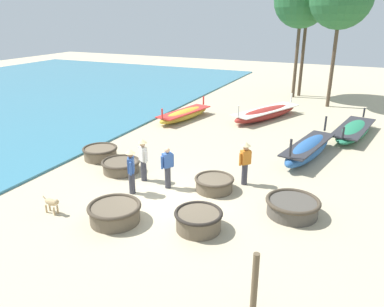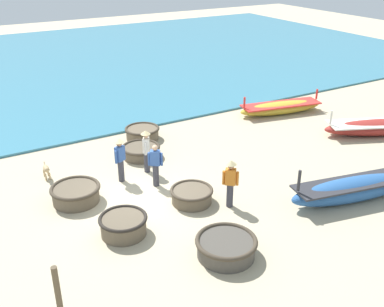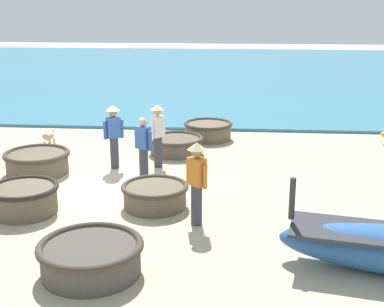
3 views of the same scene
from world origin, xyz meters
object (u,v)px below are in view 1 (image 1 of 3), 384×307
(long_boat_white_hull, at_px, (184,114))
(fisherman_hauling, at_px, (245,161))
(coracle_front_left, at_px, (214,183))
(dog, at_px, (52,203))
(long_boat_ochre_hull, at_px, (266,113))
(fisherman_crouching, at_px, (131,168))
(mooring_post_mid_beach, at_px, (255,283))
(long_boat_red_hull, at_px, (353,130))
(coracle_tilted, at_px, (198,220))
(coracle_front_right, at_px, (121,166))
(fisherman_by_coracle, at_px, (167,167))
(coracle_nearest, at_px, (115,212))
(fisherman_standing_right, at_px, (143,157))
(long_boat_blue_hull, at_px, (308,149))
(tree_leftmost, at_px, (302,0))
(coracle_beside_post, at_px, (100,152))
(coracle_weathered, at_px, (293,206))

(long_boat_white_hull, bearing_deg, fisherman_hauling, -50.52)
(coracle_front_left, distance_m, dog, 5.55)
(coracle_front_left, xyz_separation_m, long_boat_ochre_hull, (-0.72, 10.47, 0.08))
(dog, bearing_deg, coracle_front_left, 42.25)
(fisherman_crouching, distance_m, fisherman_hauling, 4.17)
(mooring_post_mid_beach, bearing_deg, long_boat_red_hull, 84.61)
(mooring_post_mid_beach, bearing_deg, coracle_tilted, 133.45)
(coracle_front_right, bearing_deg, fisherman_by_coracle, -12.05)
(coracle_nearest, xyz_separation_m, fisherman_standing_right, (-0.77, 2.97, 0.65))
(long_boat_ochre_hull, xyz_separation_m, mooring_post_mid_beach, (3.65, -15.65, 0.39))
(long_boat_blue_hull, relative_size, long_boat_ochre_hull, 0.85)
(coracle_tilted, relative_size, long_boat_blue_hull, 0.31)
(long_boat_red_hull, xyz_separation_m, mooring_post_mid_beach, (-1.34, -14.17, 0.43))
(dog, xyz_separation_m, tree_leftmost, (3.69, 21.32, 6.54))
(long_boat_red_hull, height_order, fisherman_by_coracle, fisherman_by_coracle)
(coracle_beside_post, bearing_deg, long_boat_blue_hull, 24.99)
(coracle_front_right, bearing_deg, fisherman_crouching, -44.28)
(fisherman_hauling, distance_m, mooring_post_mid_beach, 6.47)
(fisherman_by_coracle, bearing_deg, dog, -127.56)
(fisherman_hauling, bearing_deg, fisherman_by_coracle, -149.46)
(coracle_beside_post, height_order, coracle_front_left, coracle_beside_post)
(long_boat_blue_hull, height_order, fisherman_standing_right, fisherman_standing_right)
(coracle_tilted, bearing_deg, fisherman_by_coracle, 135.41)
(long_boat_blue_hull, xyz_separation_m, dog, (-6.70, -8.45, -0.05))
(tree_leftmost, bearing_deg, coracle_nearest, -94.33)
(coracle_tilted, relative_size, dog, 2.11)
(coracle_nearest, distance_m, coracle_front_left, 3.86)
(long_boat_white_hull, height_order, fisherman_standing_right, fisherman_standing_right)
(coracle_nearest, distance_m, long_boat_blue_hull, 9.24)
(fisherman_standing_right, bearing_deg, long_boat_white_hull, 105.70)
(fisherman_crouching, bearing_deg, tree_leftmost, 83.52)
(long_boat_red_hull, relative_size, fisherman_hauling, 3.04)
(dog, height_order, tree_leftmost, tree_leftmost)
(long_boat_ochre_hull, distance_m, long_boat_red_hull, 5.21)
(fisherman_by_coracle, bearing_deg, fisherman_hauling, 30.54)
(coracle_weathered, bearing_deg, coracle_front_right, 174.94)
(long_boat_ochre_hull, xyz_separation_m, long_boat_white_hull, (-4.46, -2.21, -0.04))
(coracle_beside_post, relative_size, fisherman_standing_right, 0.91)
(long_boat_ochre_hull, distance_m, dog, 14.60)
(coracle_tilted, bearing_deg, coracle_beside_post, 150.90)
(coracle_tilted, xyz_separation_m, coracle_front_left, (-0.54, 2.65, -0.05))
(dog, bearing_deg, fisherman_crouching, 56.21)
(long_boat_ochre_hull, distance_m, fisherman_hauling, 9.67)
(long_boat_red_hull, bearing_deg, coracle_beside_post, -140.80)
(coracle_nearest, relative_size, fisherman_standing_right, 0.99)
(coracle_front_left, bearing_deg, dog, -137.75)
(coracle_tilted, distance_m, coracle_weathered, 3.13)
(coracle_weathered, height_order, long_boat_blue_hull, long_boat_blue_hull)
(long_boat_blue_hull, bearing_deg, coracle_nearest, -119.79)
(coracle_front_right, bearing_deg, long_boat_red_hull, 47.17)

